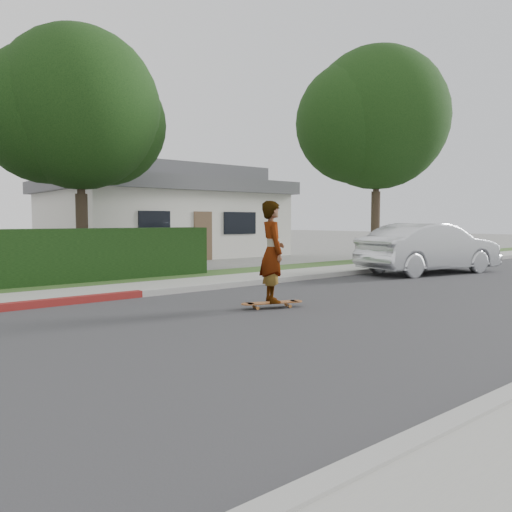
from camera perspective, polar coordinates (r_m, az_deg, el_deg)
name	(u,v)px	position (r m, az deg, el deg)	size (l,w,h in m)	color
ground	(203,337)	(7.47, -6.03, -9.20)	(120.00, 120.00, 0.00)	slate
road	(203,337)	(7.47, -6.03, -9.16)	(60.00, 8.00, 0.01)	#2D2D30
curb_near	(473,417)	(4.73, 23.56, -16.53)	(60.00, 0.20, 0.15)	#9E9E99
curb_far	(97,298)	(11.06, -17.75, -4.63)	(60.00, 0.20, 0.15)	#9E9E99
sidewalk_far	(81,294)	(11.90, -19.33, -4.14)	(60.00, 1.60, 0.12)	gray
planting_strip	(58,287)	(13.41, -21.66, -3.34)	(60.00, 1.60, 0.10)	#2D4C1E
tree_center	(77,115)	(16.54, -19.82, 14.96)	(5.66, 4.84, 7.44)	#33261C
tree_right	(373,123)	(21.20, 13.23, 14.60)	(6.32, 5.60, 8.56)	#33261C
house	(162,213)	(25.13, -10.73, 4.88)	(10.60, 8.60, 4.30)	beige
skateboard	(272,303)	(9.75, 1.86, -5.39)	(1.26, 0.66, 0.12)	#C17435
skateboarder	(272,252)	(9.63, 1.88, 0.49)	(0.72, 0.47, 1.96)	white
car_silver	(429,248)	(17.04, 19.21, 0.82)	(1.72, 4.93, 1.63)	silver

